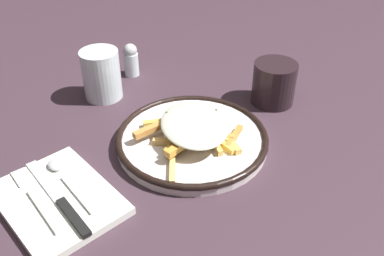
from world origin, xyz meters
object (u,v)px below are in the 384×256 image
(coffee_mug, at_px, (274,83))
(plate, at_px, (192,139))
(spoon, at_px, (63,176))
(napkin, at_px, (58,200))
(fork, at_px, (36,199))
(water_glass, at_px, (101,75))
(fries_heap, at_px, (195,127))
(salt_shaker, at_px, (131,60))
(knife, at_px, (62,202))

(coffee_mug, bearing_deg, plate, -178.20)
(coffee_mug, bearing_deg, spoon, 174.44)
(plate, relative_size, spoon, 1.89)
(napkin, bearing_deg, fork, 156.33)
(spoon, height_order, water_glass, water_glass)
(plate, height_order, coffee_mug, coffee_mug)
(fries_heap, bearing_deg, spoon, 166.09)
(salt_shaker, bearing_deg, plate, -101.77)
(spoon, height_order, coffee_mug, coffee_mug)
(knife, bearing_deg, spoon, 62.34)
(fries_heap, distance_m, fork, 0.30)
(fork, relative_size, water_glass, 1.61)
(fries_heap, relative_size, coffee_mug, 1.68)
(fork, xyz_separation_m, spoon, (0.06, 0.02, 0.00))
(fries_heap, bearing_deg, plate, 117.34)
(fork, distance_m, spoon, 0.06)
(napkin, height_order, water_glass, water_glass)
(fork, bearing_deg, water_glass, 42.60)
(fork, distance_m, salt_shaker, 0.45)
(fork, height_order, coffee_mug, coffee_mug)
(water_glass, xyz_separation_m, coffee_mug, (0.28, -0.25, -0.01))
(spoon, relative_size, coffee_mug, 1.26)
(knife, height_order, water_glass, water_glass)
(napkin, height_order, coffee_mug, coffee_mug)
(fries_heap, bearing_deg, knife, 178.86)
(plate, xyz_separation_m, fries_heap, (0.00, -0.01, 0.03))
(plate, bearing_deg, napkin, 176.01)
(plate, relative_size, coffee_mug, 2.38)
(plate, distance_m, spoon, 0.24)
(fork, relative_size, coffee_mug, 1.46)
(coffee_mug, relative_size, salt_shaker, 1.51)
(spoon, bearing_deg, knife, -117.66)
(fries_heap, bearing_deg, coffee_mug, 3.26)
(fork, xyz_separation_m, water_glass, (0.25, 0.23, 0.04))
(napkin, height_order, salt_shaker, salt_shaker)
(fries_heap, distance_m, salt_shaker, 0.32)
(coffee_mug, bearing_deg, salt_shaker, 119.64)
(spoon, bearing_deg, plate, -12.74)
(fries_heap, xyz_separation_m, napkin, (-0.27, 0.02, -0.03))
(plate, height_order, fork, plate)
(knife, bearing_deg, fries_heap, -1.14)
(knife, relative_size, salt_shaker, 2.61)
(fries_heap, relative_size, fork, 1.16)
(plate, relative_size, water_glass, 2.63)
(coffee_mug, bearing_deg, napkin, 178.74)
(salt_shaker, bearing_deg, napkin, -138.51)
(fork, bearing_deg, salt_shaker, 37.99)
(napkin, relative_size, coffee_mug, 1.71)
(water_glass, distance_m, coffee_mug, 0.38)
(spoon, xyz_separation_m, salt_shaker, (0.30, 0.26, 0.02))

